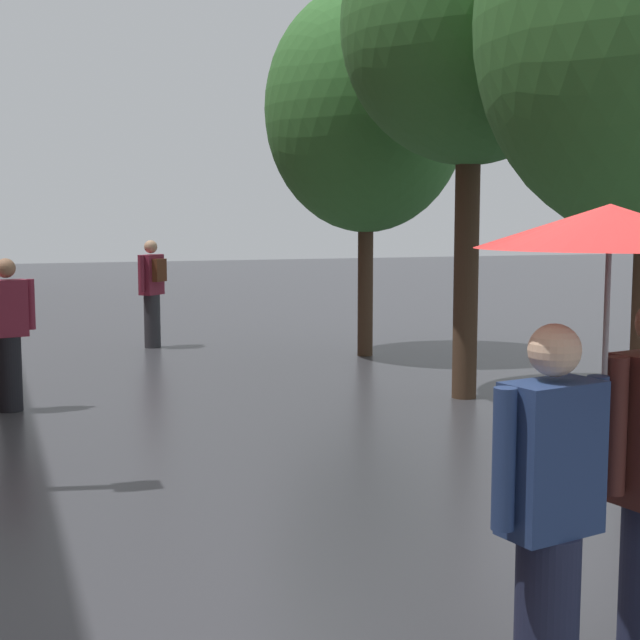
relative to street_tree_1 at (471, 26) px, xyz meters
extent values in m
cylinder|color=#473323|center=(0.00, 0.00, -2.67)|extent=(0.28, 0.28, 3.05)
ellipsoid|color=#387533|center=(0.00, 0.00, 0.02)|extent=(2.91, 2.91, 3.11)
cylinder|color=#473323|center=(0.19, 3.37, -3.04)|extent=(0.23, 0.23, 2.31)
ellipsoid|color=#387533|center=(0.19, 3.37, -0.53)|extent=(3.00, 3.00, 3.61)
cylinder|color=#1E233D|center=(-3.07, -6.15, -3.78)|extent=(0.26, 0.26, 0.82)
cube|color=navy|center=(-3.07, -6.15, -3.06)|extent=(0.43, 0.29, 0.62)
sphere|color=beige|center=(-3.07, -6.15, -2.63)|extent=(0.21, 0.21, 0.21)
cylinder|color=navy|center=(-3.31, -6.20, -3.03)|extent=(0.09, 0.09, 0.55)
cylinder|color=navy|center=(-2.82, -6.11, -3.03)|extent=(0.09, 0.09, 0.55)
cylinder|color=#4C231E|center=(-2.71, -6.09, -2.98)|extent=(0.09, 0.09, 0.58)
cylinder|color=#9E9EA3|center=(-2.77, -6.08, -2.80)|extent=(0.02, 0.02, 1.17)
cone|color=red|center=(-2.77, -6.08, -2.15)|extent=(1.09, 1.09, 0.18)
cylinder|color=black|center=(-4.96, 1.05, -3.79)|extent=(0.26, 0.26, 0.81)
cube|color=maroon|center=(-4.96, 1.05, -3.08)|extent=(0.44, 0.30, 0.61)
sphere|color=#9E7051|center=(-4.96, 1.05, -2.65)|extent=(0.21, 0.21, 0.21)
cylinder|color=maroon|center=(-4.72, 1.10, -3.04)|extent=(0.09, 0.09, 0.55)
cylinder|color=#2D2D33|center=(-2.69, 5.34, -3.76)|extent=(0.26, 0.26, 0.85)
cube|color=maroon|center=(-2.69, 5.34, -3.02)|extent=(0.44, 0.44, 0.64)
sphere|color=tan|center=(-2.69, 5.34, -2.57)|extent=(0.21, 0.21, 0.21)
cylinder|color=maroon|center=(-2.87, 5.17, -2.99)|extent=(0.09, 0.09, 0.58)
cylinder|color=maroon|center=(-2.51, 5.51, -2.99)|extent=(0.09, 0.09, 0.58)
cube|color=#592D19|center=(-2.59, 5.24, -2.94)|extent=(0.28, 0.28, 0.36)
camera|label=1|loc=(-5.14, -9.12, -2.11)|focal=50.77mm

